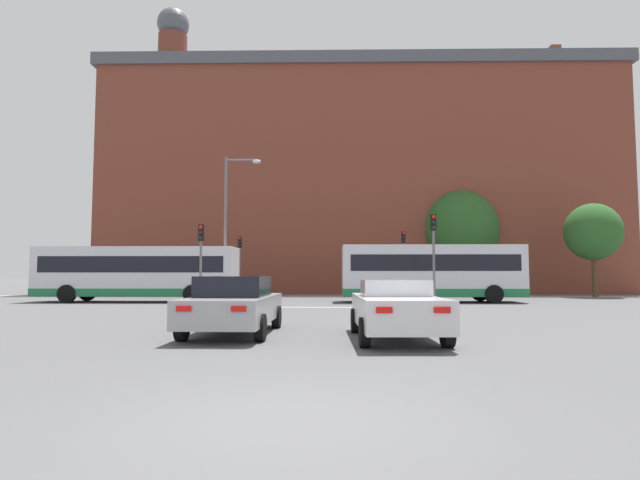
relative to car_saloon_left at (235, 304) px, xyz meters
name	(u,v)px	position (x,y,z in m)	size (l,w,h in m)	color
ground_plane	(282,420)	(1.96, -7.68, -0.77)	(400.00, 400.00, 0.00)	#545456
stop_line_strip	(318,307)	(1.96, 10.76, -0.76)	(8.45, 0.30, 0.01)	silver
far_pavement	(322,296)	(1.96, 22.73, -0.76)	(69.39, 2.50, 0.01)	gray
brick_civic_building	(357,182)	(5.13, 32.43, 9.37)	(45.02, 11.40, 26.78)	brown
car_saloon_left	(235,304)	(0.00, 0.00, 0.00)	(2.13, 4.87, 1.50)	#9E9EA3
car_roadster_right	(396,309)	(4.06, -1.02, -0.05)	(2.03, 4.46, 1.41)	silver
bus_crossing_lead	(431,272)	(8.28, 15.40, 0.95)	(10.06, 2.77, 3.20)	silver
bus_crossing_trailing	(138,273)	(-8.47, 15.41, 0.91)	(11.22, 2.63, 3.12)	silver
traffic_light_far_left	(240,256)	(-3.88, 22.35, 2.11)	(0.26, 0.31, 4.28)	slate
traffic_light_far_right	(404,253)	(7.74, 22.03, 2.30)	(0.26, 0.31, 4.60)	slate
traffic_light_near_right	(434,245)	(7.60, 11.34, 2.24)	(0.26, 0.31, 4.50)	slate
traffic_light_near_left	(201,251)	(-3.78, 11.12, 1.93)	(0.26, 0.31, 3.99)	slate
street_lamp_junction	(231,215)	(-3.09, 14.99, 4.19)	(2.09, 0.36, 8.26)	slate
pedestrian_waiting	(443,281)	(10.74, 23.26, 0.33)	(0.42, 0.45, 1.85)	#333851
pedestrian_walking_east	(226,281)	(-4.97, 23.15, 0.34)	(0.46, 0.37, 1.85)	black
pedestrian_walking_west	(431,282)	(9.86, 23.23, 0.24)	(0.44, 0.31, 1.72)	#333851
tree_by_building	(460,230)	(13.21, 27.70, 4.47)	(6.16, 6.16, 8.47)	#4C3823
tree_kerbside	(593,232)	(21.01, 22.06, 3.77)	(3.80, 3.80, 6.56)	#4C3823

